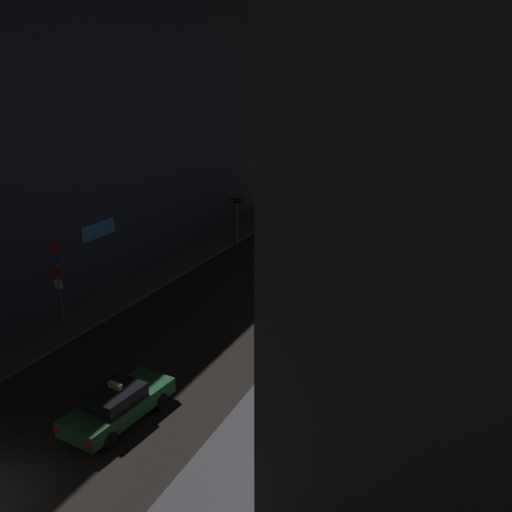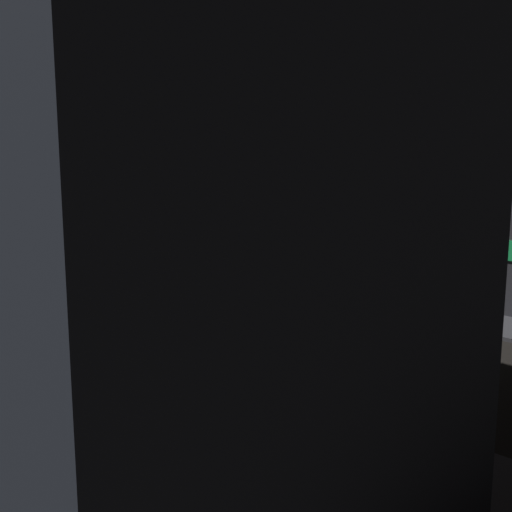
# 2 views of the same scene
# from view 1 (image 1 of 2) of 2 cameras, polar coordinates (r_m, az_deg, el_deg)

# --- Properties ---
(sidewalk_left) EXTENTS (3.17, 59.26, 0.17)m
(sidewalk_left) POSITION_cam_1_polar(r_m,az_deg,el_deg) (42.27, -4.18, 1.60)
(sidewalk_left) COLOR #424247
(sidewalk_left) RESTS_ON ground_plane
(sidewalk_right) EXTENTS (3.17, 59.26, 0.17)m
(sidewalk_right) POSITION_cam_1_polar(r_m,az_deg,el_deg) (38.06, 13.40, -0.74)
(sidewalk_right) COLOR #424247
(sidewalk_right) RESTS_ON ground_plane
(building_facade_left) EXTENTS (9.93, 33.92, 20.76)m
(building_facade_left) POSITION_cam_1_polar(r_m,az_deg,el_deg) (40.20, -16.52, 15.00)
(building_facade_left) COLOR #282D38
(building_facade_left) RESTS_ON ground_plane
(building_facade_right) EXTENTS (6.96, 33.36, 17.52)m
(building_facade_right) POSITION_cam_1_polar(r_m,az_deg,el_deg) (27.47, 21.60, 10.01)
(building_facade_right) COLOR #333338
(building_facade_right) RESTS_ON ground_plane
(taxi) EXTENTS (2.22, 4.60, 1.62)m
(taxi) POSITION_cam_1_polar(r_m,az_deg,el_deg) (21.04, -14.53, -15.02)
(taxi) COLOR #1E512D
(taxi) RESTS_ON ground_plane
(traffic_light_overhead) EXTENTS (4.35, 0.42, 4.72)m
(traffic_light_overhead) POSITION_cam_1_polar(r_m,az_deg,el_deg) (43.57, 2.48, 6.72)
(traffic_light_overhead) COLOR #47474C
(traffic_light_overhead) RESTS_ON ground_plane
(traffic_light_left_kerb) EXTENTS (0.80, 0.42, 3.81)m
(traffic_light_left_kerb) POSITION_cam_1_polar(r_m,az_deg,el_deg) (40.58, -2.12, 4.80)
(traffic_light_left_kerb) COLOR #47474C
(traffic_light_left_kerb) RESTS_ON ground_plane
(traffic_light_right_kerb) EXTENTS (0.80, 0.42, 3.44)m
(traffic_light_right_kerb) POSITION_cam_1_polar(r_m,az_deg,el_deg) (40.68, 11.99, 4.10)
(traffic_light_right_kerb) COLOR #47474C
(traffic_light_right_kerb) RESTS_ON ground_plane
(sign_pole_left) EXTENTS (0.58, 0.10, 4.57)m
(sign_pole_left) POSITION_cam_1_polar(r_m,az_deg,el_deg) (28.04, -20.42, -2.13)
(sign_pole_left) COLOR #47474C
(sign_pole_left) RESTS_ON sidewalk_left
(street_lamp_near_block) EXTENTS (0.42, 0.42, 7.17)m
(street_lamp_near_block) POSITION_cam_1_polar(r_m,az_deg,el_deg) (21.28, 3.29, -2.28)
(street_lamp_near_block) COLOR #47474C
(street_lamp_near_block) RESTS_ON sidewalk_right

